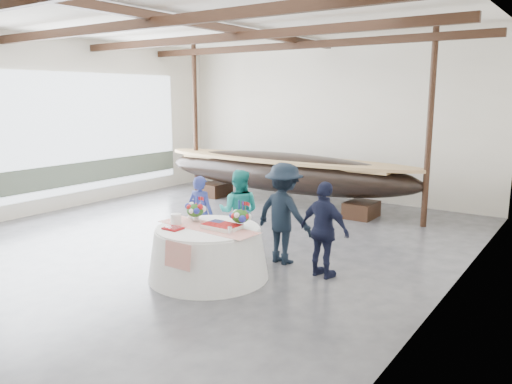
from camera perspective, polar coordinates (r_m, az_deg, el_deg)
The scene contains 14 objects.
floor at distance 10.47m, azimuth -7.06°, elevation -5.80°, with size 10.00×12.00×0.01m, color #3D3D42.
wall_back at distance 15.04m, azimuth 8.29°, elevation 8.03°, with size 10.00×0.02×4.50m, color silver.
wall_left at distance 13.90m, azimuth -22.97°, elevation 7.03°, with size 0.02×12.00×4.50m, color silver.
wall_right at distance 7.66m, azimuth 21.69°, elevation 4.50°, with size 0.02×12.00×4.50m, color silver.
ceiling at distance 10.13m, azimuth -7.70°, elevation 19.37°, with size 10.00×12.00×0.01m, color white.
pavilion_structure at distance 10.61m, azimuth -4.90°, elevation 16.34°, with size 9.80×11.76×4.50m.
open_bay at distance 14.45m, azimuth -19.38°, elevation 5.71°, with size 0.03×7.00×3.20m.
longboat_display at distance 13.66m, azimuth 2.95°, elevation 2.30°, with size 7.85×1.57×1.47m.
banquet_table at distance 8.45m, azimuth -5.47°, elevation -6.86°, with size 2.02×2.02×0.86m.
tabletop_items at distance 8.40m, azimuth -4.95°, elevation -2.83°, with size 1.89×0.95×0.40m.
guest_woman_blue at distance 9.85m, azimuth -6.34°, elevation -2.39°, with size 0.54×0.35×1.48m, color navy.
guest_woman_teal at distance 9.54m, azimuth -1.96°, elevation -2.30°, with size 0.79×0.62×1.63m, color teal.
guest_man_left at distance 9.01m, azimuth 3.20°, elevation -2.46°, with size 1.19×0.68×1.84m, color black.
guest_man_right at distance 8.38m, azimuth 7.81°, elevation -4.32°, with size 0.95×0.40×1.63m, color black.
Camera 1 is at (6.73, -7.42, 3.03)m, focal length 35.00 mm.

